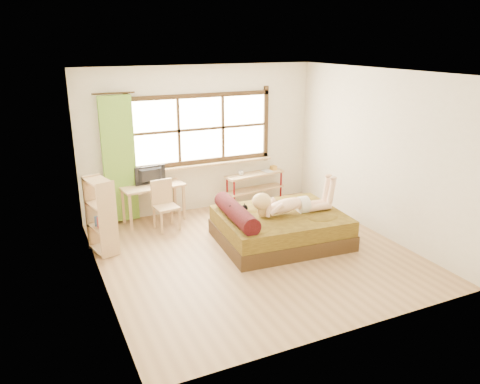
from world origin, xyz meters
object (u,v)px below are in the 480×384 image
bed (278,227)px  bookshelf (101,216)px  desk (153,190)px  woman (291,196)px  chair (164,202)px  pipe_shelf (255,181)px  kitten (237,211)px

bed → bookshelf: (-2.61, 0.80, 0.33)m
desk → woman: bearing=-52.1°
bed → chair: chair is taller
bookshelf → chair: bearing=11.2°
bed → chair: 2.01m
bed → pipe_shelf: bed is taller
woman → desk: (-1.76, 1.78, -0.19)m
kitten → desk: 1.86m
chair → kitten: bearing=-64.3°
pipe_shelf → bookshelf: (-3.13, -1.05, 0.14)m
bed → chair: bearing=141.5°
woman → pipe_shelf: 1.96m
kitten → pipe_shelf: 2.13m
bed → desk: bearing=136.3°
woman → desk: woman is taller
chair → desk: bearing=96.9°
desk → bookshelf: size_ratio=0.97×
desk → pipe_shelf: pipe_shelf is taller
chair → pipe_shelf: chair is taller
woman → bookshelf: size_ratio=1.16×
bed → chair: (-1.47, 1.36, 0.21)m
desk → bed: bearing=-54.7°
bed → woman: woman is taller
woman → desk: size_ratio=1.20×
kitten → pipe_shelf: bearing=59.9°
desk → bookshelf: bookshelf is taller
woman → bookshelf: 2.94m
chair → bookshelf: bearing=-160.7°
bookshelf → woman: bearing=-31.9°
desk → pipe_shelf: bearing=-3.4°
desk → chair: (0.09, -0.37, -0.12)m
chair → bed: bearing=-49.4°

